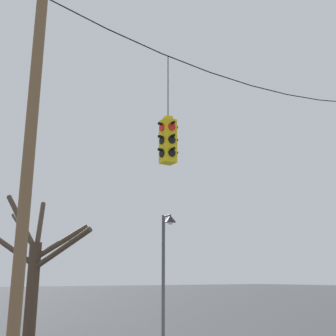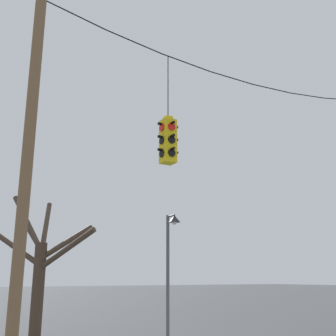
% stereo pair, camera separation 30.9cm
% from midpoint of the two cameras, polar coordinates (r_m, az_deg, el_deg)
% --- Properties ---
extents(utility_pole_left, '(0.25, 0.25, 8.75)m').
position_cam_midpoint_polar(utility_pole_left, '(9.15, -19.36, 0.57)').
color(utility_pole_left, brown).
rests_on(utility_pole_left, ground_plane).
extents(span_wire, '(11.26, 0.03, 0.61)m').
position_cam_midpoint_polar(span_wire, '(12.90, 7.81, 12.61)').
color(span_wire, black).
extents(traffic_light_near_right_pole, '(0.58, 0.58, 2.98)m').
position_cam_midpoint_polar(traffic_light_near_right_pole, '(10.71, -0.83, 3.75)').
color(traffic_light_near_right_pole, yellow).
extents(street_lamp, '(0.42, 0.74, 4.32)m').
position_cam_midpoint_polar(street_lamp, '(15.30, -0.79, -10.94)').
color(street_lamp, '#515156').
rests_on(street_lamp, ground_plane).
extents(bare_tree, '(3.47, 4.79, 5.24)m').
position_cam_midpoint_polar(bare_tree, '(16.21, -18.33, -12.04)').
color(bare_tree, '#423326').
rests_on(bare_tree, ground_plane).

